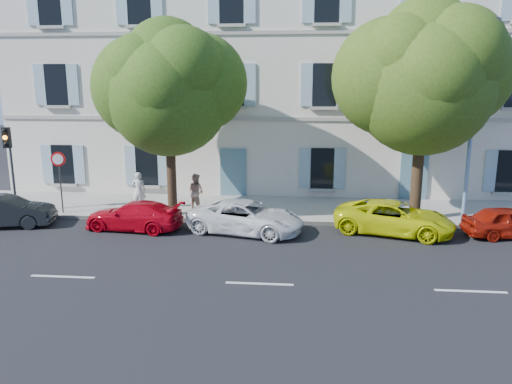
# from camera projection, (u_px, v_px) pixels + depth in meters

# --- Properties ---
(ground) EXTENTS (90.00, 90.00, 0.00)m
(ground) POSITION_uv_depth(u_px,v_px,m) (268.00, 241.00, 18.50)
(ground) COLOR black
(sidewalk) EXTENTS (36.00, 4.50, 0.15)m
(sidewalk) POSITION_uv_depth(u_px,v_px,m) (275.00, 209.00, 22.81)
(sidewalk) COLOR #A09E96
(sidewalk) RESTS_ON ground
(kerb) EXTENTS (36.00, 0.16, 0.16)m
(kerb) POSITION_uv_depth(u_px,v_px,m) (272.00, 222.00, 20.70)
(kerb) COLOR #9E998E
(kerb) RESTS_ON ground
(building) EXTENTS (28.00, 7.00, 12.00)m
(building) POSITION_uv_depth(u_px,v_px,m) (281.00, 77.00, 27.09)
(building) COLOR beige
(building) RESTS_ON ground
(car_dark_sedan) EXTENTS (4.03, 2.10, 1.26)m
(car_dark_sedan) POSITION_uv_depth(u_px,v_px,m) (5.00, 211.00, 20.18)
(car_dark_sedan) COLOR black
(car_dark_sedan) RESTS_ON ground
(car_red_coupe) EXTENTS (4.08, 2.07, 1.13)m
(car_red_coupe) POSITION_uv_depth(u_px,v_px,m) (134.00, 216.00, 19.82)
(car_red_coupe) COLOR #BC0515
(car_red_coupe) RESTS_ON ground
(car_white_coupe) EXTENTS (4.85, 3.08, 1.25)m
(car_white_coupe) POSITION_uv_depth(u_px,v_px,m) (246.00, 217.00, 19.38)
(car_white_coupe) COLOR white
(car_white_coupe) RESTS_ON ground
(car_yellow_supercar) EXTENTS (4.94, 3.30, 1.26)m
(car_yellow_supercar) POSITION_uv_depth(u_px,v_px,m) (394.00, 218.00, 19.29)
(car_yellow_supercar) COLOR #D2DA09
(car_yellow_supercar) RESTS_ON ground
(car_red_hatchback) EXTENTS (3.59, 1.87, 1.17)m
(car_red_hatchback) POSITION_uv_depth(u_px,v_px,m) (510.00, 222.00, 18.86)
(car_red_hatchback) COLOR #951609
(car_red_hatchback) RESTS_ON ground
(tree_left) EXTENTS (5.11, 5.11, 7.92)m
(tree_left) POSITION_uv_depth(u_px,v_px,m) (168.00, 95.00, 20.48)
(tree_left) COLOR #3A2819
(tree_left) RESTS_ON sidewalk
(tree_right) EXTENTS (5.54, 5.54, 8.54)m
(tree_right) POSITION_uv_depth(u_px,v_px,m) (424.00, 85.00, 19.57)
(tree_right) COLOR #3A2819
(tree_right) RESTS_ON sidewalk
(traffic_light) EXTENTS (0.31, 0.42, 3.73)m
(traffic_light) POSITION_uv_depth(u_px,v_px,m) (9.00, 151.00, 21.28)
(traffic_light) COLOR #383A3D
(traffic_light) RESTS_ON sidewalk
(road_sign) EXTENTS (0.62, 0.15, 2.68)m
(road_sign) POSITION_uv_depth(u_px,v_px,m) (59.00, 169.00, 21.44)
(road_sign) COLOR #383A3D
(road_sign) RESTS_ON sidewalk
(street_lamp) EXTENTS (0.28, 1.68, 7.89)m
(street_lamp) POSITION_uv_depth(u_px,v_px,m) (474.00, 112.00, 19.24)
(street_lamp) COLOR #7293BF
(street_lamp) RESTS_ON sidewalk
(pedestrian_a) EXTENTS (0.68, 0.50, 1.70)m
(pedestrian_a) POSITION_uv_depth(u_px,v_px,m) (139.00, 191.00, 22.22)
(pedestrian_a) COLOR silver
(pedestrian_a) RESTS_ON sidewalk
(pedestrian_b) EXTENTS (1.00, 0.92, 1.66)m
(pedestrian_b) POSITION_uv_depth(u_px,v_px,m) (196.00, 192.00, 22.08)
(pedestrian_b) COLOR tan
(pedestrian_b) RESTS_ON sidewalk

